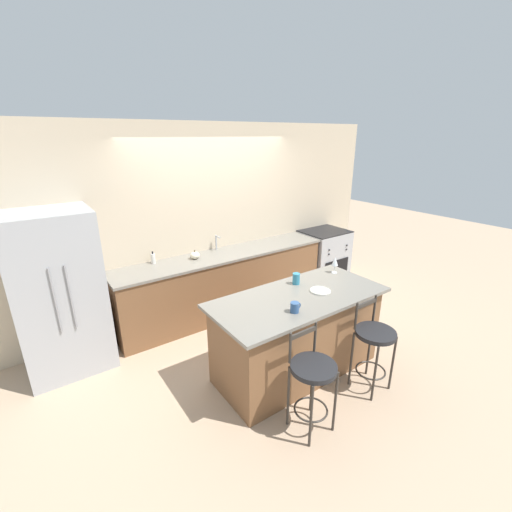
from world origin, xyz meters
TOP-DOWN VIEW (x-y plane):
  - ground_plane at (0.00, 0.00)m, footprint 18.00×18.00m
  - wall_back at (0.00, 0.68)m, footprint 6.00×0.07m
  - back_counter at (0.00, 0.37)m, footprint 3.20×0.66m
  - sink_faucet at (0.00, 0.56)m, footprint 0.02×0.13m
  - kitchen_island at (-0.04, -1.29)m, footprint 1.92×0.89m
  - refrigerator at (-2.10, 0.29)m, footprint 0.86×0.75m
  - oven_range at (2.01, 0.33)m, footprint 0.78×0.67m
  - bar_stool_near at (-0.48, -1.97)m, footprint 0.40×0.40m
  - bar_stool_far at (0.40, -1.94)m, footprint 0.40×0.40m
  - dinner_plate at (0.22, -1.33)m, footprint 0.23×0.23m
  - wine_glass at (0.74, -1.05)m, footprint 0.08×0.08m
  - coffee_mug at (-0.31, -1.52)m, footprint 0.12×0.08m
  - tumbler_cup at (0.13, -1.04)m, footprint 0.08×0.08m
  - pumpkin_decoration at (-0.44, 0.39)m, footprint 0.13×0.13m
  - soap_bottle at (-0.96, 0.55)m, footprint 0.06×0.06m

SIDE VIEW (x-z plane):
  - ground_plane at x=0.00m, z-range 0.00..0.00m
  - back_counter at x=0.00m, z-range 0.00..0.93m
  - kitchen_island at x=-0.04m, z-range 0.00..0.93m
  - oven_range at x=2.01m, z-range 0.00..0.95m
  - bar_stool_near at x=-0.48m, z-range 0.06..1.04m
  - bar_stool_far at x=0.40m, z-range 0.06..1.04m
  - refrigerator at x=-2.10m, z-range 0.00..1.81m
  - dinner_plate at x=0.22m, z-range 0.93..0.95m
  - pumpkin_decoration at x=-0.44m, z-range 0.91..1.04m
  - coffee_mug at x=-0.31m, z-range 0.93..1.03m
  - tumbler_cup at x=0.13m, z-range 0.93..1.06m
  - soap_bottle at x=-0.96m, z-range 0.91..1.08m
  - sink_faucet at x=0.00m, z-range 0.95..1.17m
  - wine_glass at x=0.74m, z-range 0.97..1.18m
  - wall_back at x=0.00m, z-range 0.00..2.70m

